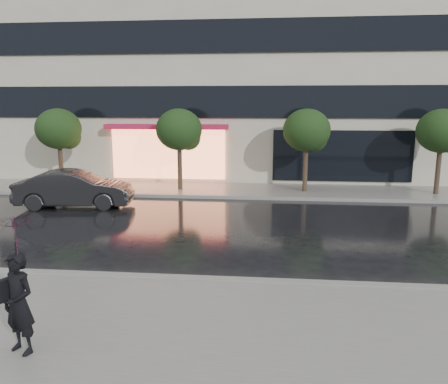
# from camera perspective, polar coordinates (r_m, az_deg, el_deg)

# --- Properties ---
(ground) EXTENTS (120.00, 120.00, 0.00)m
(ground) POSITION_cam_1_polar(r_m,az_deg,el_deg) (11.47, -0.69, -9.88)
(ground) COLOR black
(ground) RESTS_ON ground
(sidewalk_near) EXTENTS (60.00, 4.50, 0.12)m
(sidewalk_near) POSITION_cam_1_polar(r_m,az_deg,el_deg) (8.52, -3.21, -17.37)
(sidewalk_near) COLOR slate
(sidewalk_near) RESTS_ON ground
(sidewalk_far) EXTENTS (60.00, 3.50, 0.12)m
(sidewalk_far) POSITION_cam_1_polar(r_m,az_deg,el_deg) (21.31, 2.34, 0.24)
(sidewalk_far) COLOR slate
(sidewalk_far) RESTS_ON ground
(curb_near) EXTENTS (60.00, 0.25, 0.14)m
(curb_near) POSITION_cam_1_polar(r_m,az_deg,el_deg) (10.53, -1.30, -11.48)
(curb_near) COLOR gray
(curb_near) RESTS_ON ground
(curb_far) EXTENTS (60.00, 0.25, 0.14)m
(curb_far) POSITION_cam_1_polar(r_m,az_deg,el_deg) (19.60, 2.04, -0.71)
(curb_far) COLOR gray
(curb_far) RESTS_ON ground
(office_building) EXTENTS (30.00, 12.76, 18.00)m
(office_building) POSITION_cam_1_polar(r_m,az_deg,el_deg) (29.04, 3.44, 20.91)
(office_building) COLOR beige
(office_building) RESTS_ON ground
(tree_far_west) EXTENTS (2.20, 2.20, 3.99)m
(tree_far_west) POSITION_cam_1_polar(r_m,az_deg,el_deg) (23.04, -20.63, 7.54)
(tree_far_west) COLOR #33261C
(tree_far_west) RESTS_ON ground
(tree_mid_west) EXTENTS (2.20, 2.20, 3.99)m
(tree_mid_west) POSITION_cam_1_polar(r_m,az_deg,el_deg) (21.11, -5.70, 7.92)
(tree_mid_west) COLOR #33261C
(tree_mid_west) RESTS_ON ground
(tree_mid_east) EXTENTS (2.20, 2.20, 3.99)m
(tree_mid_east) POSITION_cam_1_polar(r_m,az_deg,el_deg) (20.78, 10.90, 7.72)
(tree_mid_east) COLOR #33261C
(tree_mid_east) RESTS_ON ground
(tree_far_east) EXTENTS (2.20, 2.20, 3.99)m
(tree_far_east) POSITION_cam_1_polar(r_m,az_deg,el_deg) (22.15, 26.66, 6.94)
(tree_far_east) COLOR #33261C
(tree_far_east) RESTS_ON ground
(parked_car) EXTENTS (4.80, 2.21, 1.53)m
(parked_car) POSITION_cam_1_polar(r_m,az_deg,el_deg) (18.91, -18.92, 0.38)
(parked_car) COLOR black
(parked_car) RESTS_ON ground
(pedestrian_with_umbrella) EXTENTS (1.15, 1.15, 2.34)m
(pedestrian_with_umbrella) POSITION_cam_1_polar(r_m,az_deg,el_deg) (7.80, -25.49, -8.86)
(pedestrian_with_umbrella) COLOR black
(pedestrian_with_umbrella) RESTS_ON sidewalk_near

